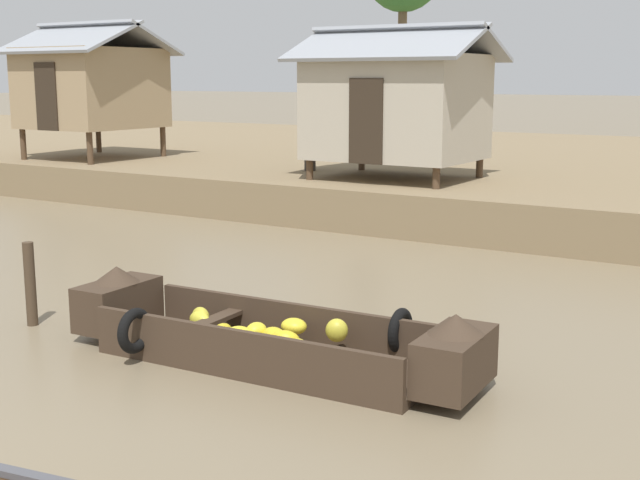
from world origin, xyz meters
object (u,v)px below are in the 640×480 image
object	(u,v)px
banana_boat	(267,337)
stilt_house_left	(92,86)
mooring_post	(30,284)
vendor_person	(310,133)
stilt_house_mid_left	(396,104)

from	to	relation	value
banana_boat	stilt_house_left	world-z (taller)	stilt_house_left
stilt_house_left	mooring_post	distance (m)	14.19
stilt_house_left	vendor_person	distance (m)	7.15
stilt_house_left	stilt_house_mid_left	size ratio (longest dim) A/B	0.90
stilt_house_mid_left	vendor_person	distance (m)	2.71
vendor_person	stilt_house_mid_left	bearing A→B (deg)	-9.12
banana_boat	vendor_person	size ratio (longest dim) A/B	3.01
banana_boat	vendor_person	bearing A→B (deg)	120.20
vendor_person	mooring_post	xyz separation A→B (m)	(2.50, -10.62, -1.28)
stilt_house_mid_left	vendor_person	bearing A→B (deg)	170.88
stilt_house_mid_left	mooring_post	distance (m)	10.41
stilt_house_mid_left	mooring_post	bearing A→B (deg)	-90.37
stilt_house_left	banana_boat	bearing A→B (deg)	-37.06
banana_boat	stilt_house_mid_left	world-z (taller)	stilt_house_mid_left
banana_boat	mooring_post	world-z (taller)	mooring_post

